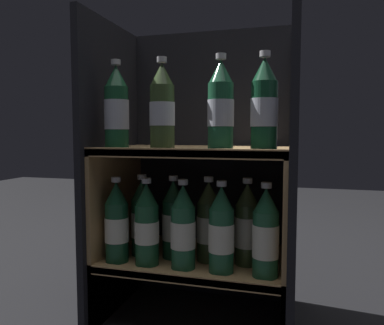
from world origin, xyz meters
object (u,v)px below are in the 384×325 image
object	(u,v)px
bottle_lower_front_1	(147,226)
bottle_upper_front_0	(117,109)
bottle_lower_front_3	(221,232)
bottle_lower_front_0	(117,224)
bottle_lower_back_3	(247,226)
bottle_lower_front_4	(266,235)
bottle_lower_back_0	(142,219)
bottle_upper_front_1	(162,108)
bottle_lower_back_1	(174,221)
bottle_lower_front_2	(183,229)
bottle_upper_front_3	(264,106)
bottle_lower_back_2	(208,224)
bottle_upper_front_2	(221,107)

from	to	relation	value
bottle_lower_front_1	bottle_upper_front_0	bearing A→B (deg)	180.00
bottle_lower_front_1	bottle_lower_front_3	world-z (taller)	same
bottle_lower_front_0	bottle_lower_back_3	size ratio (longest dim) A/B	1.00
bottle_lower_front_4	bottle_lower_back_0	world-z (taller)	same
bottle_upper_front_1	bottle_lower_back_0	size ratio (longest dim) A/B	1.00
bottle_lower_front_3	bottle_lower_front_4	world-z (taller)	same
bottle_lower_front_1	bottle_lower_back_1	distance (m)	0.09
bottle_upper_front_1	bottle_lower_front_2	size ratio (longest dim) A/B	1.00
bottle_lower_front_0	bottle_lower_back_3	world-z (taller)	same
bottle_upper_front_0	bottle_lower_back_3	bearing A→B (deg)	12.11
bottle_lower_front_0	bottle_lower_back_1	distance (m)	0.16
bottle_lower_front_2	bottle_lower_back_1	world-z (taller)	same
bottle_upper_front_3	bottle_lower_back_0	distance (m)	0.49
bottle_lower_back_2	bottle_lower_back_3	xyz separation A→B (m)	(0.11, 0.00, -0.00)
bottle_lower_front_1	bottle_lower_front_4	xyz separation A→B (m)	(0.32, 0.00, -0.00)
bottle_lower_back_0	bottle_lower_back_2	world-z (taller)	same
bottle_upper_front_3	bottle_lower_back_3	xyz separation A→B (m)	(-0.05, 0.08, -0.32)
bottle_lower_back_2	bottle_lower_back_3	world-z (taller)	same
bottle_lower_front_4	bottle_lower_back_3	distance (m)	0.09
bottle_upper_front_1	bottle_lower_front_0	size ratio (longest dim) A/B	1.00
bottle_lower_front_3	bottle_lower_front_2	bearing A→B (deg)	180.00
bottle_lower_back_0	bottle_lower_back_1	bearing A→B (deg)	0.00
bottle_lower_front_0	bottle_lower_back_2	bearing A→B (deg)	16.92
bottle_upper_front_1	bottle_lower_back_2	size ratio (longest dim) A/B	1.00
bottle_upper_front_2	bottle_upper_front_3	distance (m)	0.11
bottle_lower_front_3	bottle_lower_back_0	size ratio (longest dim) A/B	1.00
bottle_upper_front_3	bottle_lower_front_4	bearing A→B (deg)	0.00
bottle_lower_front_4	bottle_lower_back_3	xyz separation A→B (m)	(-0.06, 0.08, 0.00)
bottle_lower_front_2	bottle_upper_front_2	bearing A→B (deg)	-0.00
bottle_lower_back_1	bottle_lower_back_3	bearing A→B (deg)	0.00
bottle_lower_front_4	bottle_lower_back_1	size ratio (longest dim) A/B	1.00
bottle_lower_front_2	bottle_lower_back_2	xyz separation A→B (m)	(0.05, 0.08, -0.00)
bottle_lower_back_1	bottle_lower_front_1	bearing A→B (deg)	-124.71
bottle_lower_front_0	bottle_lower_front_3	bearing A→B (deg)	-0.00
bottle_upper_front_1	bottle_lower_front_1	xyz separation A→B (m)	(-0.05, 0.00, -0.32)
bottle_upper_front_2	bottle_lower_back_3	xyz separation A→B (m)	(0.06, 0.08, -0.32)
bottle_lower_front_0	bottle_lower_back_3	bearing A→B (deg)	11.94
bottle_lower_front_1	bottle_upper_front_2	bearing A→B (deg)	0.00
bottle_upper_front_1	bottle_lower_back_2	world-z (taller)	bottle_upper_front_1
bottle_upper_front_3	bottle_lower_front_3	xyz separation A→B (m)	(-0.10, 0.00, -0.32)
bottle_upper_front_2	bottle_lower_back_3	world-z (taller)	bottle_upper_front_2
bottle_lower_front_0	bottle_lower_back_0	distance (m)	0.09
bottle_upper_front_3	bottle_lower_front_0	distance (m)	0.51
bottle_lower_front_2	bottle_lower_front_4	distance (m)	0.22
bottle_upper_front_1	bottle_lower_back_0	bearing A→B (deg)	140.93
bottle_upper_front_2	bottle_lower_back_2	xyz separation A→B (m)	(-0.05, 0.08, -0.32)
bottle_upper_front_1	bottle_lower_back_1	size ratio (longest dim) A/B	1.00
bottle_lower_front_2	bottle_lower_back_3	size ratio (longest dim) A/B	1.00
bottle_lower_front_0	bottle_lower_back_1	bearing A→B (deg)	27.69
bottle_upper_front_1	bottle_lower_back_0	distance (m)	0.34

